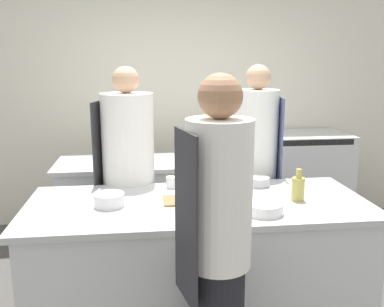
{
  "coord_description": "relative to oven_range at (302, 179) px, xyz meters",
  "views": [
    {
      "loc": [
        -0.36,
        -2.67,
        1.83
      ],
      "look_at": [
        0.0,
        0.35,
        1.16
      ],
      "focal_mm": 40.0,
      "sensor_mm": 36.0,
      "label": 1
    }
  ],
  "objects": [
    {
      "name": "bowl_prep_small",
      "position": [
        -1.04,
        -2.01,
        0.42
      ],
      "size": [
        0.23,
        0.23,
        0.07
      ],
      "color": "white",
      "rests_on": "prep_counter"
    },
    {
      "name": "chef_at_stove",
      "position": [
        -0.83,
        -1.05,
        0.38
      ],
      "size": [
        0.38,
        0.36,
        1.79
      ],
      "rotation": [
        0.0,
        0.0,
        -1.69
      ],
      "color": "black",
      "rests_on": "ground_plane"
    },
    {
      "name": "chef_at_prep_near",
      "position": [
        -1.4,
        -2.44,
        0.38
      ],
      "size": [
        0.37,
        0.36,
        1.77
      ],
      "rotation": [
        0.0,
        0.0,
        1.79
      ],
      "color": "black",
      "rests_on": "ground_plane"
    },
    {
      "name": "oven_range",
      "position": [
        0.0,
        0.0,
        0.0
      ],
      "size": [
        0.94,
        0.67,
        1.04
      ],
      "color": "silver",
      "rests_on": "ground_plane"
    },
    {
      "name": "bottle_vinegar",
      "position": [
        -1.42,
        -1.96,
        0.51
      ],
      "size": [
        0.07,
        0.07,
        0.3
      ],
      "color": "black",
      "rests_on": "prep_counter"
    },
    {
      "name": "bottle_olive_oil",
      "position": [
        -1.31,
        -1.89,
        0.48
      ],
      "size": [
        0.09,
        0.09,
        0.24
      ],
      "color": "silver",
      "rests_on": "prep_counter"
    },
    {
      "name": "chef_at_pass_far",
      "position": [
        -1.88,
        -1.17,
        0.37
      ],
      "size": [
        0.46,
        0.44,
        1.78
      ],
      "rotation": [
        0.0,
        0.0,
        1.26
      ],
      "color": "black",
      "rests_on": "ground_plane"
    },
    {
      "name": "cup",
      "position": [
        -1.56,
        -1.41,
        0.43
      ],
      "size": [
        0.07,
        0.07,
        0.08
      ],
      "color": "white",
      "rests_on": "prep_counter"
    },
    {
      "name": "pass_counter",
      "position": [
        -1.55,
        -0.53,
        -0.06
      ],
      "size": [
        2.02,
        0.68,
        0.91
      ],
      "color": "silver",
      "rests_on": "ground_plane"
    },
    {
      "name": "bowl_ceramic_blue",
      "position": [
        -0.91,
        -1.44,
        0.42
      ],
      "size": [
        0.16,
        0.16,
        0.07
      ],
      "color": "#B7BABC",
      "rests_on": "prep_counter"
    },
    {
      "name": "bottle_wine",
      "position": [
        -0.74,
        -1.79,
        0.47
      ],
      "size": [
        0.09,
        0.09,
        0.21
      ],
      "color": "#B2A84C",
      "rests_on": "prep_counter"
    },
    {
      "name": "wall_back",
      "position": [
        -1.41,
        0.39,
        0.88
      ],
      "size": [
        8.0,
        0.06,
        2.8
      ],
      "color": "silver",
      "rests_on": "ground_plane"
    },
    {
      "name": "bowl_mixing_large",
      "position": [
        -1.99,
        -1.76,
        0.43
      ],
      "size": [
        0.19,
        0.19,
        0.08
      ],
      "color": "white",
      "rests_on": "prep_counter"
    },
    {
      "name": "prep_counter",
      "position": [
        -1.41,
        -1.74,
        -0.06
      ],
      "size": [
        2.26,
        0.94,
        0.91
      ],
      "color": "silver",
      "rests_on": "ground_plane"
    },
    {
      "name": "cutting_board",
      "position": [
        -1.49,
        -1.72,
        0.39
      ],
      "size": [
        0.3,
        0.21,
        0.01
      ],
      "color": "olive",
      "rests_on": "prep_counter"
    }
  ]
}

